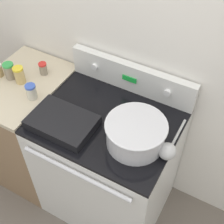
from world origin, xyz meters
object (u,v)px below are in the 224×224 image
ladle (168,150)px  spice_jar_green_cap (9,71)px  spice_jar_red_cap (43,69)px  spice_jar_yellow_cap (19,75)px  spice_jar_blue_cap (31,92)px  casserole_dish (62,122)px  mixing_bowl (136,133)px

ladle → spice_jar_green_cap: bearing=176.3°
spice_jar_green_cap → spice_jar_red_cap: bearing=39.5°
spice_jar_red_cap → spice_jar_yellow_cap: (-0.08, -0.13, 0.01)m
ladle → spice_jar_green_cap: 1.08m
spice_jar_blue_cap → spice_jar_red_cap: bearing=110.1°
ladle → spice_jar_red_cap: 0.94m
spice_jar_blue_cap → spice_jar_yellow_cap: 0.17m
spice_jar_red_cap → ladle: bearing=-12.3°
casserole_dish → ladle: bearing=9.0°
casserole_dish → ladle: ladle is taller
mixing_bowl → casserole_dish: size_ratio=0.89×
mixing_bowl → spice_jar_red_cap: mixing_bowl is taller
casserole_dish → spice_jar_yellow_cap: 0.45m
spice_jar_red_cap → spice_jar_yellow_cap: bearing=-119.7°
mixing_bowl → casserole_dish: bearing=-167.7°
mixing_bowl → spice_jar_red_cap: bearing=164.6°
spice_jar_yellow_cap → spice_jar_green_cap: bearing=178.1°
ladle → spice_jar_blue_cap: bearing=-179.5°
mixing_bowl → spice_jar_blue_cap: bearing=-179.8°
spice_jar_red_cap → spice_jar_green_cap: 0.20m
spice_jar_yellow_cap → spice_jar_red_cap: bearing=60.3°
spice_jar_yellow_cap → spice_jar_green_cap: 0.08m
spice_jar_green_cap → mixing_bowl: bearing=-4.8°
ladle → spice_jar_yellow_cap: spice_jar_yellow_cap is taller
spice_jar_yellow_cap → mixing_bowl: bearing=-5.1°
spice_jar_blue_cap → casserole_dish: bearing=-17.1°
mixing_bowl → spice_jar_yellow_cap: size_ratio=2.87×
spice_jar_blue_cap → spice_jar_yellow_cap: bearing=153.6°
mixing_bowl → ladle: (0.18, 0.00, -0.04)m
spice_jar_yellow_cap → spice_jar_green_cap: spice_jar_yellow_cap is taller
spice_jar_red_cap → spice_jar_yellow_cap: 0.15m
mixing_bowl → ladle: mixing_bowl is taller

